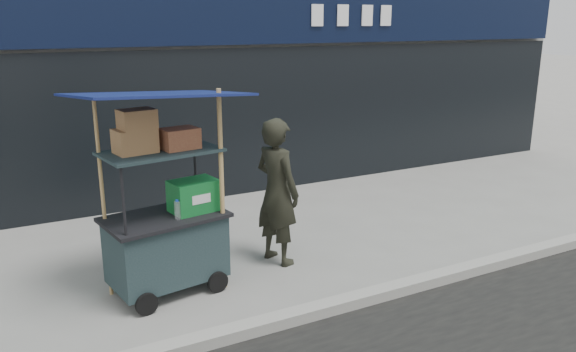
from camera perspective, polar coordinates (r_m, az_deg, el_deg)
ground at (r=5.93m, az=3.05°, el=-12.89°), size 80.00×80.00×0.00m
curb at (r=5.75m, az=4.10°, el=-13.19°), size 80.00×0.18×0.12m
vendor_cart at (r=6.03m, az=-12.22°, el=-4.65°), size 1.81×1.41×2.21m
vendor_man at (r=6.60m, az=-1.11°, el=-1.59°), size 0.59×0.73×1.75m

